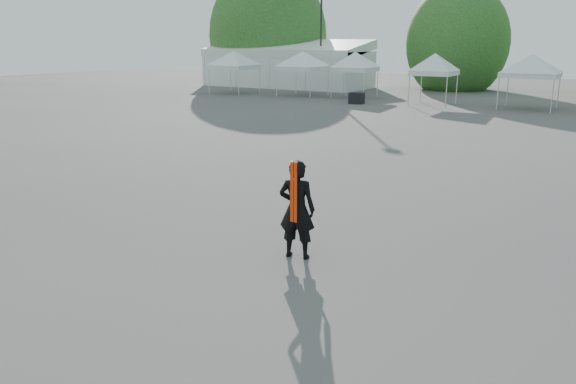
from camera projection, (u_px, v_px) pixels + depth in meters
The scene contains 12 objects.
ground at pixel (320, 242), 11.90m from camera, with size 120.00×120.00×0.00m, color #474442.
marquee at pixel (287, 65), 51.28m from camera, with size 15.00×6.25×4.23m.
light_pole_west at pixel (321, 20), 47.47m from camera, with size 0.60×0.25×10.30m.
tree_far_w at pixel (268, 36), 55.08m from camera, with size 4.80×4.80×7.30m.
tree_mid_w at pixel (457, 43), 47.93m from camera, with size 4.16×4.16×6.33m.
tent_a at pixel (234, 54), 44.51m from camera, with size 4.36×4.36×3.88m.
tent_b at pixel (303, 55), 42.53m from camera, with size 4.39×4.39×3.88m.
tent_c at pixel (355, 56), 41.00m from camera, with size 3.92×3.92×3.88m.
tent_d at pixel (435, 58), 36.44m from camera, with size 3.75×3.75×3.88m.
tent_e at pixel (532, 59), 34.13m from camera, with size 4.59×4.59×3.88m.
man at pixel (297, 209), 10.84m from camera, with size 0.81×0.63×1.96m.
crate_west at pixel (357, 98), 37.76m from camera, with size 0.97×0.75×0.75m, color black.
Camera 1 is at (5.19, -9.96, 4.14)m, focal length 35.00 mm.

